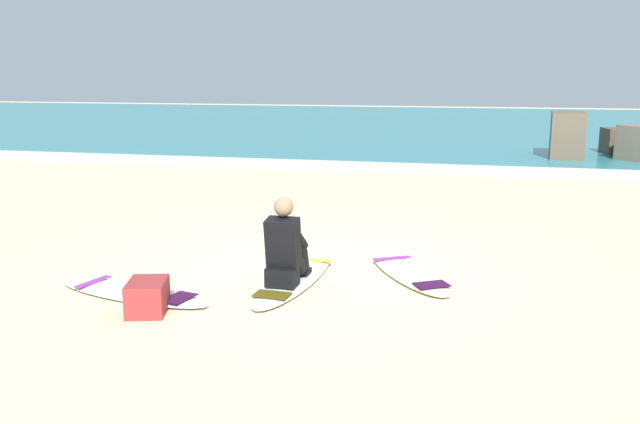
{
  "coord_description": "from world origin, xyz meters",
  "views": [
    {
      "loc": [
        2.0,
        -7.36,
        2.31
      ],
      "look_at": [
        0.0,
        0.86,
        0.55
      ],
      "focal_mm": 37.98,
      "sensor_mm": 36.0,
      "label": 1
    }
  ],
  "objects_px": {
    "beach_bag": "(147,297)",
    "surfboard_main": "(295,278)",
    "surfer_seated": "(286,250)",
    "surfboard_spare_near": "(132,292)",
    "surfboard_spare_far": "(409,273)"
  },
  "relations": [
    {
      "from": "beach_bag",
      "to": "surfboard_main",
      "type": "bearing_deg",
      "value": 49.69
    },
    {
      "from": "surfboard_main",
      "to": "surfer_seated",
      "type": "bearing_deg",
      "value": -94.32
    },
    {
      "from": "surfer_seated",
      "to": "surfboard_spare_near",
      "type": "relative_size",
      "value": 0.47
    },
    {
      "from": "surfboard_main",
      "to": "surfboard_spare_near",
      "type": "distance_m",
      "value": 1.77
    },
    {
      "from": "surfboard_spare_near",
      "to": "beach_bag",
      "type": "height_order",
      "value": "beach_bag"
    },
    {
      "from": "surfboard_spare_near",
      "to": "surfboard_main",
      "type": "bearing_deg",
      "value": 30.3
    },
    {
      "from": "beach_bag",
      "to": "surfboard_spare_near",
      "type": "bearing_deg",
      "value": 134.0
    },
    {
      "from": "surfer_seated",
      "to": "beach_bag",
      "type": "height_order",
      "value": "surfer_seated"
    },
    {
      "from": "surfboard_spare_near",
      "to": "beach_bag",
      "type": "relative_size",
      "value": 4.19
    },
    {
      "from": "surfboard_main",
      "to": "surfboard_spare_far",
      "type": "distance_m",
      "value": 1.33
    },
    {
      "from": "surfboard_main",
      "to": "surfboard_spare_far",
      "type": "height_order",
      "value": "same"
    },
    {
      "from": "surfer_seated",
      "to": "surfboard_spare_near",
      "type": "height_order",
      "value": "surfer_seated"
    },
    {
      "from": "surfer_seated",
      "to": "surfboard_spare_near",
      "type": "xyz_separation_m",
      "value": [
        -1.51,
        -0.61,
        -0.4
      ]
    },
    {
      "from": "surfboard_main",
      "to": "surfboard_spare_far",
      "type": "relative_size",
      "value": 1.25
    },
    {
      "from": "surfer_seated",
      "to": "surfboard_spare_far",
      "type": "height_order",
      "value": "surfer_seated"
    }
  ]
}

